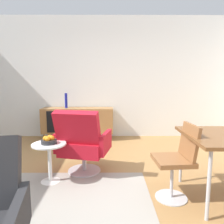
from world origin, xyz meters
TOP-DOWN VIEW (x-y plane):
  - ground_plane at (0.00, 0.00)m, footprint 8.32×8.32m
  - wall_back at (0.00, 2.60)m, footprint 6.80×0.12m
  - sideboard at (-0.58, 2.30)m, footprint 1.60×0.45m
  - vase_cobalt at (-0.84, 2.30)m, footprint 0.06×0.06m
  - dining_chair_near_window at (0.92, -0.21)m, footprint 0.45×0.43m
  - lounge_chair_red at (-0.24, 0.45)m, footprint 0.81×0.77m
  - side_table_round at (-0.63, 0.20)m, footprint 0.44×0.44m
  - fruit_bowl at (-0.63, 0.20)m, footprint 0.20×0.20m
  - area_rug at (-0.47, -0.40)m, footprint 2.20×1.70m

SIDE VIEW (x-z plane):
  - ground_plane at x=0.00m, z-range 0.00..0.00m
  - area_rug at x=-0.47m, z-range 0.00..0.01m
  - side_table_round at x=-0.63m, z-range 0.06..0.58m
  - sideboard at x=-0.58m, z-range 0.08..0.80m
  - lounge_chair_red at x=-0.24m, z-range -0.01..0.94m
  - dining_chair_near_window at x=0.92m, z-range 0.04..0.90m
  - fruit_bowl at x=-0.63m, z-range 0.51..0.62m
  - vase_cobalt at x=-0.84m, z-range 0.72..1.06m
  - wall_back at x=0.00m, z-range 0.00..2.80m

